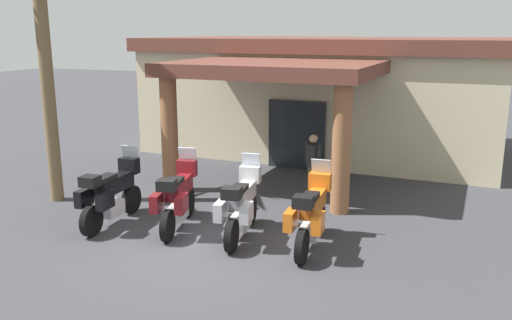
{
  "coord_description": "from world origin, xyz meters",
  "views": [
    {
      "loc": [
        4.63,
        -9.09,
        4.17
      ],
      "look_at": [
        0.23,
        2.44,
        1.2
      ],
      "focal_mm": 37.93,
      "sensor_mm": 36.0,
      "label": 1
    }
  ],
  "objects_px": {
    "motorcycle_silver": "(241,205)",
    "palm_tree_roadside": "(40,3)",
    "motorcycle_orange": "(311,214)",
    "motorcycle_maroon": "(178,197)",
    "motorcycle_black": "(111,194)",
    "pedestrian": "(313,161)",
    "motel_building": "(326,93)"
  },
  "relations": [
    {
      "from": "palm_tree_roadside",
      "to": "motorcycle_black",
      "type": "bearing_deg",
      "value": -23.32
    },
    {
      "from": "motorcycle_black",
      "to": "palm_tree_roadside",
      "type": "relative_size",
      "value": 0.35
    },
    {
      "from": "motorcycle_black",
      "to": "motorcycle_orange",
      "type": "height_order",
      "value": "same"
    },
    {
      "from": "pedestrian",
      "to": "palm_tree_roadside",
      "type": "height_order",
      "value": "palm_tree_roadside"
    },
    {
      "from": "motorcycle_maroon",
      "to": "motel_building",
      "type": "bearing_deg",
      "value": -18.65
    },
    {
      "from": "motorcycle_silver",
      "to": "palm_tree_roadside",
      "type": "relative_size",
      "value": 0.35
    },
    {
      "from": "pedestrian",
      "to": "motorcycle_silver",
      "type": "bearing_deg",
      "value": 22.62
    },
    {
      "from": "motorcycle_silver",
      "to": "pedestrian",
      "type": "bearing_deg",
      "value": -18.22
    },
    {
      "from": "motorcycle_black",
      "to": "motorcycle_maroon",
      "type": "relative_size",
      "value": 1.01
    },
    {
      "from": "motorcycle_orange",
      "to": "pedestrian",
      "type": "xyz_separation_m",
      "value": [
        -0.87,
        3.36,
        0.23
      ]
    },
    {
      "from": "motorcycle_orange",
      "to": "palm_tree_roadside",
      "type": "xyz_separation_m",
      "value": [
        -6.82,
        0.78,
        4.09
      ]
    },
    {
      "from": "motorcycle_silver",
      "to": "motorcycle_maroon",
      "type": "bearing_deg",
      "value": 81.1
    },
    {
      "from": "pedestrian",
      "to": "motel_building",
      "type": "bearing_deg",
      "value": -136.24
    },
    {
      "from": "motorcycle_maroon",
      "to": "motorcycle_silver",
      "type": "distance_m",
      "value": 1.48
    },
    {
      "from": "motorcycle_silver",
      "to": "palm_tree_roadside",
      "type": "distance_m",
      "value": 6.77
    },
    {
      "from": "motorcycle_maroon",
      "to": "palm_tree_roadside",
      "type": "bearing_deg",
      "value": 66.94
    },
    {
      "from": "motorcycle_maroon",
      "to": "pedestrian",
      "type": "xyz_separation_m",
      "value": [
        2.09,
        3.31,
        0.23
      ]
    },
    {
      "from": "motel_building",
      "to": "motorcycle_silver",
      "type": "relative_size",
      "value": 5.57
    },
    {
      "from": "motorcycle_orange",
      "to": "palm_tree_roadside",
      "type": "distance_m",
      "value": 7.99
    },
    {
      "from": "motorcycle_silver",
      "to": "motorcycle_orange",
      "type": "xyz_separation_m",
      "value": [
        1.48,
        -0.03,
        0.0
      ]
    },
    {
      "from": "motel_building",
      "to": "motorcycle_black",
      "type": "relative_size",
      "value": 5.55
    },
    {
      "from": "motorcycle_black",
      "to": "pedestrian",
      "type": "distance_m",
      "value": 5.08
    },
    {
      "from": "motorcycle_black",
      "to": "motorcycle_silver",
      "type": "distance_m",
      "value": 2.97
    },
    {
      "from": "motorcycle_silver",
      "to": "pedestrian",
      "type": "height_order",
      "value": "pedestrian"
    },
    {
      "from": "motorcycle_orange",
      "to": "motorcycle_maroon",
      "type": "bearing_deg",
      "value": 86.23
    },
    {
      "from": "motel_building",
      "to": "motorcycle_maroon",
      "type": "relative_size",
      "value": 5.62
    },
    {
      "from": "motorcycle_black",
      "to": "pedestrian",
      "type": "relative_size",
      "value": 1.37
    },
    {
      "from": "motorcycle_maroon",
      "to": "pedestrian",
      "type": "distance_m",
      "value": 3.92
    },
    {
      "from": "motel_building",
      "to": "palm_tree_roadside",
      "type": "relative_size",
      "value": 1.94
    },
    {
      "from": "motorcycle_black",
      "to": "motorcycle_silver",
      "type": "height_order",
      "value": "same"
    },
    {
      "from": "pedestrian",
      "to": "motorcycle_black",
      "type": "bearing_deg",
      "value": -11.78
    },
    {
      "from": "motorcycle_silver",
      "to": "motorcycle_orange",
      "type": "distance_m",
      "value": 1.48
    }
  ]
}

